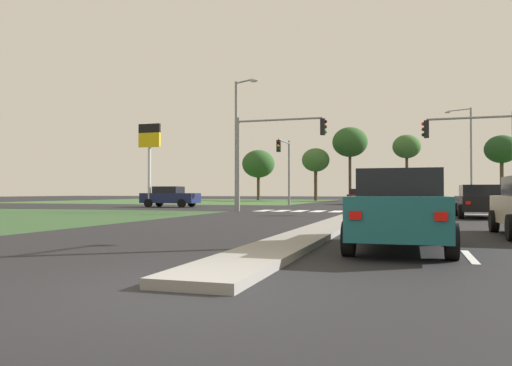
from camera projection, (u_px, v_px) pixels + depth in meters
ground_plane at (374, 209)px, 34.39m from camera, size 200.00×200.00×0.00m
grass_verge_far_left at (189, 201)px, 65.38m from camera, size 35.00×35.00×0.01m
median_island_near at (331, 226)px, 16.26m from camera, size 1.20×22.00×0.14m
median_island_far at (389, 202)px, 58.24m from camera, size 1.20×36.00×0.14m
lane_dash_near at (470, 257)px, 8.96m from camera, size 0.14×2.00×0.01m
lane_dash_second at (447, 232)px, 14.68m from camera, size 0.14×2.00×0.01m
lane_dash_third at (437, 220)px, 20.41m from camera, size 0.14×2.00×0.01m
lane_dash_fourth at (432, 214)px, 26.13m from camera, size 0.14×2.00×0.01m
stop_bar_near at (437, 214)px, 26.57m from camera, size 6.40×0.50×0.01m
crosswalk_bar_near at (264, 211)px, 31.34m from camera, size 0.70×2.80×0.01m
crosswalk_bar_second at (281, 211)px, 30.99m from camera, size 0.70×2.80×0.01m
crosswalk_bar_third at (299, 211)px, 30.65m from camera, size 0.70×2.80×0.01m
crosswalk_bar_fourth at (318, 211)px, 30.31m from camera, size 0.70×2.80×0.01m
crosswalk_bar_fifth at (337, 211)px, 29.96m from camera, size 0.70×2.80×0.01m
crosswalk_bar_sixth at (356, 212)px, 29.62m from camera, size 0.70×2.80×0.01m
crosswalk_bar_seventh at (376, 212)px, 29.28m from camera, size 0.70×2.80×0.01m
car_navy_near at (170, 197)px, 38.86m from camera, size 4.48×2.01×1.61m
car_teal_third at (400, 209)px, 10.15m from camera, size 1.98×4.47×1.61m
car_grey_fifth at (407, 200)px, 24.47m from camera, size 1.94×4.34×1.55m
car_maroon_sixth at (359, 196)px, 47.24m from camera, size 2.02×4.48×1.48m
car_blue_seventh at (373, 195)px, 62.90m from camera, size 2.08×4.23×1.55m
car_black_eighth at (479, 201)px, 22.84m from camera, size 2.04×4.27×1.50m
traffic_signal_near_left at (270, 145)px, 29.83m from camera, size 5.55×0.32×5.74m
traffic_signal_near_right at (478, 144)px, 26.40m from camera, size 4.65×0.32×5.39m
traffic_signal_far_left at (285, 160)px, 41.72m from camera, size 0.32×3.89×5.63m
street_lamp_second at (238, 138)px, 31.78m from camera, size 1.81×1.01×8.28m
street_lamp_third at (469, 150)px, 49.86m from camera, size 2.49×1.29×9.62m
pedestrian_at_median at (379, 193)px, 43.39m from camera, size 0.34×0.34×1.65m
fuel_price_totem at (149, 146)px, 38.58m from camera, size 1.80×0.24×6.47m
treeline_near at (258, 164)px, 72.69m from camera, size 4.76×4.76×7.33m
treeline_second at (316, 160)px, 68.26m from camera, size 3.78×3.78×7.19m
treeline_third at (350, 142)px, 68.34m from camera, size 4.81×4.81×10.09m
treeline_fourth at (407, 147)px, 65.93m from camera, size 3.69×3.69×8.79m
treeline_fifth at (502, 150)px, 59.13m from camera, size 3.90×3.90×7.94m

